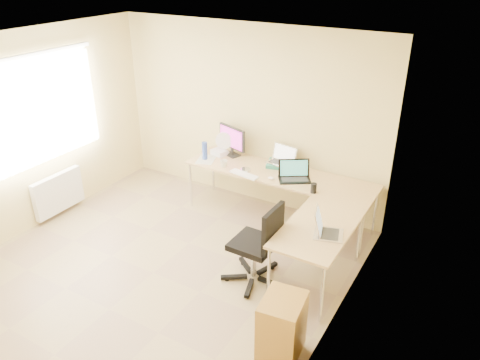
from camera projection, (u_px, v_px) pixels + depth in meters
The scene contains 25 objects.
floor at pixel (153, 273), 5.49m from camera, with size 4.50×4.50×0.00m, color tan.
ceiling at pixel (130, 49), 4.34m from camera, with size 4.50×4.50×0.00m, color white.
wall_back at pixel (247, 116), 6.66m from camera, with size 4.50×4.50×0.00m, color #E8D083.
wall_left at pixel (16, 138), 5.87m from camera, with size 4.50×4.50×0.00m, color #E8D083.
wall_right at pixel (331, 228), 3.97m from camera, with size 4.50×4.50×0.00m, color #E8D083.
desk_main at pixel (278, 197), 6.43m from camera, with size 2.65×0.70×0.73m, color tan.
desk_return at pixel (317, 254), 5.22m from camera, with size 0.70×1.30×0.73m, color tan.
monitor at pixel (232, 141), 6.72m from camera, with size 0.52×0.17×0.45m, color black.
book_stack at pixel (275, 164), 6.49m from camera, with size 0.22×0.30×0.05m, color #2A785E.
laptop_center at pixel (281, 156), 6.37m from camera, with size 0.37×0.29×0.24m, color silver.
laptop_black at pixel (295, 171), 6.02m from camera, with size 0.41×0.30×0.26m, color black.
keyboard at pixel (244, 174), 6.21m from camera, with size 0.43×0.12×0.02m, color white.
mouse at pixel (271, 178), 6.09m from camera, with size 0.09×0.06×0.03m, color white.
mug at pixel (224, 164), 6.43m from camera, with size 0.10×0.10×0.10m, color beige.
cd_stack at pixel (246, 170), 6.31m from camera, with size 0.14×0.14×0.03m, color white.
water_bottle at pixel (205, 151), 6.63m from camera, with size 0.08×0.08×0.26m, color #2F4BA7.
papers at pixel (206, 159), 6.67m from camera, with size 0.24×0.34×0.01m, color silver.
white_box at pixel (219, 152), 6.81m from camera, with size 0.22×0.16×0.08m, color white.
desk_fan at pixel (226, 144), 6.80m from camera, with size 0.25×0.25×0.31m, color white.
black_cup at pixel (314, 188), 5.73m from camera, with size 0.07×0.07×0.13m, color black.
laptop_return at pixel (329, 226), 4.85m from camera, with size 0.28×0.36×0.24m, color silver.
office_chair at pixel (254, 243), 5.18m from camera, with size 0.61×0.61×1.02m, color black.
cabinet at pixel (282, 327), 4.21m from camera, with size 0.36×0.45×0.62m, color brown.
radiator at pixel (58, 193), 6.57m from camera, with size 0.09×0.80×0.55m, color white.
window at pixel (41, 111), 6.04m from camera, with size 0.10×1.80×1.40m, color white.
Camera 1 is at (3.13, -3.30, 3.43)m, focal length 34.69 mm.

